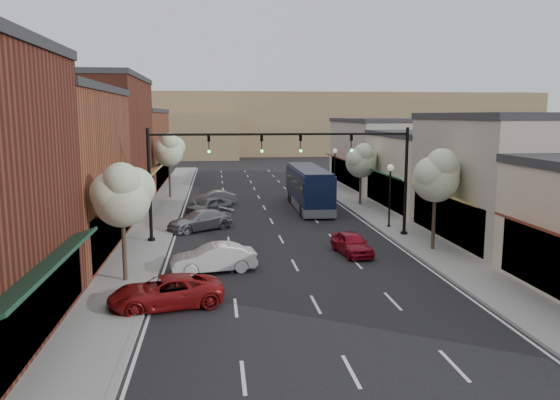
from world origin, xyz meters
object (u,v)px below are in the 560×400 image
object	(u,v)px
signal_mast_right	(370,165)
red_hatchback	(352,243)
signal_mast_left	(189,167)
lamp_post_far	(335,163)
tree_left_near	(122,194)
coach_bus	(308,187)
parked_car_a	(166,292)
parked_car_d	(209,206)
lamp_post_near	(390,185)
tree_right_far	(362,160)
tree_left_far	(169,149)
parked_car_b	(214,258)
parked_car_c	(200,220)
parked_car_e	(214,198)
tree_right_near	(437,175)

from	to	relation	value
signal_mast_right	red_hatchback	size ratio (longest dim) A/B	2.20
signal_mast_left	lamp_post_far	bearing A→B (deg)	56.14
tree_left_near	red_hatchback	xyz separation A→B (m)	(11.75, 3.93, -3.58)
signal_mast_left	lamp_post_far	distance (m)	24.14
tree_left_near	coach_bus	distance (m)	22.81
red_hatchback	parked_car_a	xyz separation A→B (m)	(-9.63, -7.44, 0.01)
coach_bus	parked_car_d	bearing A→B (deg)	-167.67
lamp_post_near	parked_car_d	distance (m)	14.44
tree_right_far	tree_left_near	bearing A→B (deg)	-129.69
tree_right_far	tree_left_far	bearing A→B (deg)	160.13
tree_right_far	lamp_post_far	bearing A→B (deg)	93.88
parked_car_a	parked_car_d	distance (m)	21.16
signal_mast_right	signal_mast_left	xyz separation A→B (m)	(-11.24, 0.00, 0.00)
parked_car_a	parked_car_b	bearing A→B (deg)	146.04
parked_car_c	coach_bus	bearing A→B (deg)	99.11
tree_left_near	tree_left_far	distance (m)	26.00
parked_car_e	lamp_post_far	bearing A→B (deg)	107.41
signal_mast_right	coach_bus	world-z (taller)	signal_mast_right
lamp_post_near	parked_car_d	bearing A→B (deg)	150.45
signal_mast_right	parked_car_c	bearing A→B (deg)	162.00
signal_mast_left	coach_bus	xyz separation A→B (m)	(9.27, 11.25, -2.83)
red_hatchback	parked_car_a	world-z (taller)	parked_car_a
lamp_post_far	parked_car_b	distance (m)	29.33
lamp_post_far	parked_car_c	bearing A→B (deg)	-128.14
parked_car_b	parked_car_d	size ratio (longest dim) A/B	1.07
tree_left_near	parked_car_c	bearing A→B (deg)	74.99
signal_mast_right	tree_left_near	world-z (taller)	signal_mast_right
tree_right_far	parked_car_d	bearing A→B (deg)	-169.44
coach_bus	parked_car_a	distance (m)	24.85
signal_mast_left	tree_right_far	size ratio (longest dim) A/B	1.51
coach_bus	parked_car_d	xyz separation A→B (m)	(-8.25, -1.72, -1.12)
parked_car_b	lamp_post_far	bearing A→B (deg)	147.13
lamp_post_far	parked_car_a	bearing A→B (deg)	-113.80
tree_right_far	parked_car_a	distance (m)	27.82
lamp_post_near	parked_car_e	xyz separation A→B (m)	(-12.00, 11.53, -2.39)
parked_car_b	red_hatchback	bearing A→B (deg)	99.59
signal_mast_left	parked_car_d	world-z (taller)	signal_mast_left
signal_mast_left	lamp_post_near	size ratio (longest dim) A/B	1.85
tree_right_far	parked_car_e	distance (m)	13.16
tree_right_far	parked_car_b	bearing A→B (deg)	-123.99
signal_mast_right	tree_right_near	world-z (taller)	signal_mast_right
tree_right_near	parked_car_c	size ratio (longest dim) A/B	1.28
tree_left_near	parked_car_d	distance (m)	18.31
parked_car_d	parked_car_e	distance (m)	4.52
red_hatchback	signal_mast_right	bearing A→B (deg)	55.48
tree_left_near	parked_car_b	world-z (taller)	tree_left_near
tree_right_near	red_hatchback	xyz separation A→B (m)	(-4.85, -0.07, -3.81)
parked_car_c	parked_car_d	world-z (taller)	parked_car_c
tree_right_near	parked_car_c	xyz separation A→B (m)	(-13.50, 7.56, -3.78)
tree_right_near	red_hatchback	size ratio (longest dim) A/B	1.59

